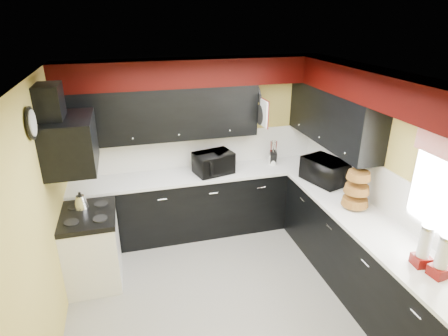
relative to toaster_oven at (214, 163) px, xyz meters
name	(u,v)px	position (x,y,z in m)	size (l,w,h in m)	color
ground	(230,297)	(-0.17, -1.46, -1.09)	(3.60, 3.60, 0.00)	gray
wall_back	(197,145)	(-0.17, 0.34, 0.16)	(3.60, 0.06, 2.50)	#E0C666
wall_right	(381,182)	(1.63, -1.46, 0.16)	(0.06, 3.60, 2.50)	#E0C666
wall_left	(42,226)	(-1.97, -1.46, 0.16)	(0.06, 3.60, 2.50)	#E0C666
ceiling	(232,79)	(-0.17, -1.46, 1.41)	(3.60, 3.60, 0.06)	white
cab_back	(202,203)	(-0.17, 0.04, -0.64)	(3.60, 0.60, 0.90)	black
cab_right	(364,260)	(1.33, -1.76, -0.64)	(0.60, 3.00, 0.90)	black
counter_back	(201,174)	(-0.17, 0.04, -0.17)	(3.62, 0.64, 0.04)	white
counter_right	(370,224)	(1.33, -1.76, -0.17)	(0.64, 3.02, 0.04)	white
splash_back	(197,150)	(-0.17, 0.33, 0.10)	(3.60, 0.02, 0.50)	white
splash_right	(380,187)	(1.62, -1.46, 0.10)	(0.02, 3.60, 0.50)	white
upper_back	(161,114)	(-0.67, 0.17, 0.71)	(2.60, 0.35, 0.70)	black
upper_right	(333,117)	(1.45, -0.56, 0.71)	(0.35, 1.80, 0.70)	black
soffit_back	(197,72)	(-0.17, 0.16, 1.23)	(3.60, 0.36, 0.35)	black
soffit_right	(395,93)	(1.45, -1.64, 1.23)	(0.36, 3.24, 0.35)	black
stove	(93,249)	(-1.67, -0.71, -0.66)	(0.60, 0.75, 0.86)	white
cooktop	(87,216)	(-1.67, -0.71, -0.20)	(0.62, 0.77, 0.06)	black
hood	(70,143)	(-1.72, -0.71, 0.69)	(0.50, 0.78, 0.55)	black
hood_duct	(50,104)	(-1.85, -0.71, 1.11)	(0.24, 0.40, 0.40)	black
pan_top	(257,95)	(0.65, 0.09, 0.91)	(0.03, 0.22, 0.40)	black
pan_mid	(260,115)	(0.65, -0.04, 0.66)	(0.03, 0.28, 0.46)	black
pan_low	(253,112)	(0.65, 0.22, 0.63)	(0.03, 0.24, 0.42)	black
cut_board	(264,113)	(0.66, -0.16, 0.71)	(0.03, 0.26, 0.35)	white
baskets	(357,189)	(1.35, -1.41, 0.09)	(0.27, 0.27, 0.50)	brown
clock	(31,123)	(-1.94, -1.21, 1.06)	(0.03, 0.30, 0.30)	black
deco_plate	(419,103)	(1.60, -1.81, 1.16)	(0.03, 0.24, 0.24)	white
toaster_oven	(214,163)	(0.00, 0.00, 0.00)	(0.52, 0.43, 0.30)	black
microwave	(325,171)	(1.36, -0.68, 0.01)	(0.58, 0.39, 0.32)	black
utensil_crock	(273,160)	(0.93, 0.08, -0.08)	(0.13, 0.13, 0.14)	white
knife_block	(273,158)	(0.93, 0.08, -0.05)	(0.09, 0.13, 0.21)	black
kettle	(81,202)	(-1.74, -0.54, -0.09)	(0.17, 0.17, 0.15)	silver
dispenser_a	(424,247)	(1.31, -2.52, 0.04)	(0.14, 0.14, 0.38)	#670509
dispenser_b	(442,258)	(1.34, -2.68, 0.04)	(0.14, 0.14, 0.38)	#6E040D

